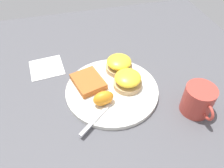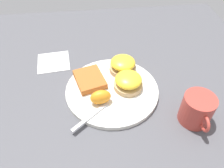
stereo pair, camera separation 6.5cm
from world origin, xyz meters
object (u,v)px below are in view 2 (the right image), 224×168
fork (110,101)px  cup (197,110)px  orange_wedge (101,97)px  sandwich_benedict_right (123,65)px  sandwich_benedict_left (128,82)px  hashbrown_patty (90,79)px

fork → cup: size_ratio=1.77×
orange_wedge → sandwich_benedict_right: bearing=147.4°
sandwich_benedict_right → orange_wedge: size_ratio=1.46×
sandwich_benedict_left → sandwich_benedict_right: 0.08m
fork → sandwich_benedict_right: bearing=156.4°
sandwich_benedict_left → fork: size_ratio=0.44×
sandwich_benedict_right → hashbrown_patty: sandwich_benedict_right is taller
cup → fork: bearing=-108.8°
orange_wedge → cup: (0.08, 0.25, 0.01)m
sandwich_benedict_right → orange_wedge: sandwich_benedict_right is taller
sandwich_benedict_left → orange_wedge: (0.05, -0.09, -0.00)m
sandwich_benedict_left → sandwich_benedict_right: size_ratio=1.00×
hashbrown_patty → cup: cup is taller
sandwich_benedict_left → cup: bearing=51.7°
sandwich_benedict_left → fork: 0.08m
hashbrown_patty → cup: size_ratio=0.90×
orange_wedge → fork: orange_wedge is taller
hashbrown_patty → orange_wedge: orange_wedge is taller
sandwich_benedict_right → cup: bearing=38.7°
sandwich_benedict_left → fork: (0.05, -0.06, -0.02)m
sandwich_benedict_right → hashbrown_patty: bearing=-69.8°
cup → sandwich_benedict_left: bearing=-128.3°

